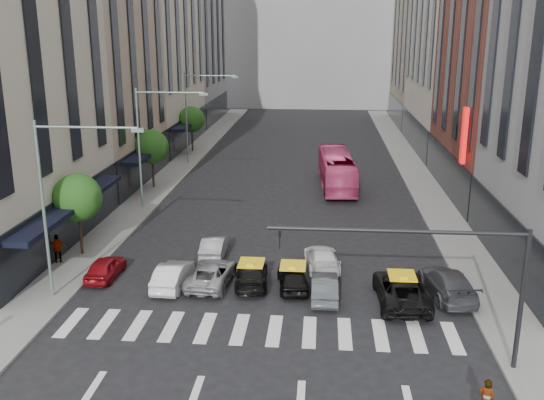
% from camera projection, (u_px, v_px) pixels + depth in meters
% --- Properties ---
extents(ground, '(160.00, 160.00, 0.00)m').
position_uv_depth(ground, '(258.00, 347.00, 26.31)').
color(ground, black).
rests_on(ground, ground).
extents(sidewalk_left, '(3.00, 96.00, 0.15)m').
position_uv_depth(sidewalk_left, '(169.00, 177.00, 55.97)').
color(sidewalk_left, slate).
rests_on(sidewalk_left, ground).
extents(sidewalk_right, '(3.00, 96.00, 0.15)m').
position_uv_depth(sidewalk_right, '(421.00, 182.00, 54.12)').
color(sidewalk_right, slate).
rests_on(sidewalk_right, ground).
extents(building_left_b, '(8.00, 16.00, 24.00)m').
position_uv_depth(building_left_b, '(93.00, 44.00, 51.23)').
color(building_left_b, tan).
rests_on(building_left_b, ground).
extents(building_left_d, '(8.00, 18.00, 30.00)m').
position_uv_depth(building_left_d, '(187.00, 16.00, 85.87)').
color(building_left_d, gray).
rests_on(building_left_d, ground).
extents(building_right_b, '(8.00, 18.00, 26.00)m').
position_uv_depth(building_right_b, '(510.00, 32.00, 47.26)').
color(building_right_b, brown).
rests_on(building_right_b, ground).
extents(building_right_d, '(8.00, 18.00, 28.00)m').
position_uv_depth(building_right_d, '(430.00, 23.00, 83.41)').
color(building_right_d, tan).
rests_on(building_right_d, ground).
extents(tree_near, '(2.88, 2.88, 4.95)m').
position_uv_depth(tree_near, '(78.00, 198.00, 35.84)').
color(tree_near, black).
rests_on(tree_near, sidewalk_left).
extents(tree_mid, '(2.88, 2.88, 4.95)m').
position_uv_depth(tree_mid, '(152.00, 147.00, 51.18)').
color(tree_mid, black).
rests_on(tree_mid, sidewalk_left).
extents(tree_far, '(2.88, 2.88, 4.95)m').
position_uv_depth(tree_far, '(192.00, 119.00, 66.51)').
color(tree_far, black).
rests_on(tree_far, sidewalk_left).
extents(streetlamp_near, '(5.38, 0.25, 9.00)m').
position_uv_depth(streetlamp_near, '(60.00, 187.00, 29.33)').
color(streetlamp_near, gray).
rests_on(streetlamp_near, sidewalk_left).
extents(streetlamp_mid, '(5.38, 0.25, 9.00)m').
position_uv_depth(streetlamp_mid, '(151.00, 133.00, 44.67)').
color(streetlamp_mid, gray).
rests_on(streetlamp_mid, sidewalk_left).
extents(streetlamp_far, '(5.38, 0.25, 9.00)m').
position_uv_depth(streetlamp_far, '(195.00, 106.00, 60.00)').
color(streetlamp_far, gray).
rests_on(streetlamp_far, sidewalk_left).
extents(traffic_signal, '(10.10, 0.20, 6.00)m').
position_uv_depth(traffic_signal, '(451.00, 265.00, 23.51)').
color(traffic_signal, black).
rests_on(traffic_signal, ground).
extents(liberty_sign, '(0.30, 0.70, 4.00)m').
position_uv_depth(liberty_sign, '(464.00, 136.00, 42.82)').
color(liberty_sign, red).
rests_on(liberty_sign, ground).
extents(car_red, '(1.49, 3.61, 1.22)m').
position_uv_depth(car_red, '(105.00, 267.00, 33.41)').
color(car_red, maroon).
rests_on(car_red, ground).
extents(car_white_front, '(1.55, 4.06, 1.32)m').
position_uv_depth(car_white_front, '(173.00, 275.00, 32.24)').
color(car_white_front, silver).
rests_on(car_white_front, ground).
extents(car_silver, '(2.41, 4.67, 1.26)m').
position_uv_depth(car_silver, '(211.00, 273.00, 32.54)').
color(car_silver, '#A4A4A9').
rests_on(car_silver, ground).
extents(taxi_left, '(2.13, 4.42, 1.24)m').
position_uv_depth(taxi_left, '(252.00, 274.00, 32.49)').
color(taxi_left, black).
rests_on(taxi_left, ground).
extents(taxi_center, '(1.99, 3.93, 1.28)m').
position_uv_depth(taxi_center, '(293.00, 277.00, 32.02)').
color(taxi_center, black).
rests_on(taxi_center, ground).
extents(car_grey_mid, '(1.37, 3.82, 1.25)m').
position_uv_depth(car_grey_mid, '(325.00, 287.00, 30.86)').
color(car_grey_mid, '#404347').
rests_on(car_grey_mid, ground).
extents(taxi_right, '(2.63, 5.35, 1.46)m').
position_uv_depth(taxi_right, '(401.00, 289.00, 30.31)').
color(taxi_right, black).
rests_on(taxi_right, ground).
extents(car_grey_curb, '(2.68, 5.20, 1.44)m').
position_uv_depth(car_grey_curb, '(448.00, 283.00, 31.08)').
color(car_grey_curb, '#3E3F45').
rests_on(car_grey_curb, ground).
extents(car_row2_left, '(1.39, 3.87, 1.27)m').
position_uv_depth(car_row2_left, '(215.00, 246.00, 36.62)').
color(car_row2_left, '#A3A3A8').
rests_on(car_row2_left, ground).
extents(car_row2_right, '(2.30, 4.52, 1.26)m').
position_uv_depth(car_row2_right, '(322.00, 258.00, 34.77)').
color(car_row2_right, white).
rests_on(car_row2_right, ground).
extents(bus, '(3.24, 11.13, 3.06)m').
position_uv_depth(bus, '(337.00, 170.00, 52.26)').
color(bus, '#D53E76').
rests_on(bus, ground).
extents(rider, '(0.68, 0.58, 1.59)m').
position_uv_depth(rider, '(488.00, 383.00, 20.60)').
color(rider, gray).
rests_on(rider, motorcycle).
extents(pedestrian_far, '(1.08, 0.81, 1.71)m').
position_uv_depth(pedestrian_far, '(58.00, 249.00, 35.13)').
color(pedestrian_far, gray).
rests_on(pedestrian_far, sidewalk_left).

